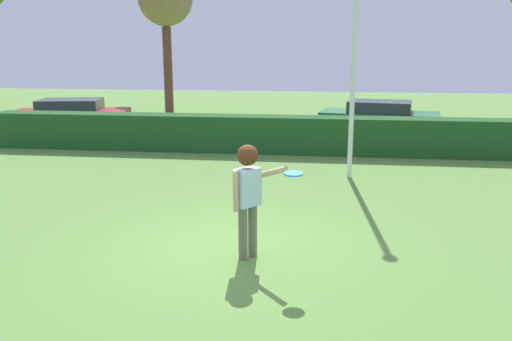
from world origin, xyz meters
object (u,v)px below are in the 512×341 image
at_px(parked_car_red, 71,114).
at_px(oak_tree, 165,1).
at_px(parked_car_green, 379,116).
at_px(person, 248,188).
at_px(frisbee, 293,174).
at_px(lamppost, 355,40).

height_order(parked_car_red, oak_tree, oak_tree).
distance_m(parked_car_red, parked_car_green, 11.45).
distance_m(person, oak_tree, 18.19).
relative_size(frisbee, lamppost, 0.05).
xyz_separation_m(person, oak_tree, (-6.14, 16.64, 4.03)).
distance_m(frisbee, oak_tree, 18.71).
height_order(lamppost, oak_tree, oak_tree).
relative_size(lamppost, parked_car_red, 1.35).
height_order(frisbee, parked_car_red, frisbee).
bearing_deg(lamppost, person, -108.32).
bearing_deg(oak_tree, frisbee, -68.12).
height_order(parked_car_red, parked_car_green, same).
relative_size(lamppost, oak_tree, 0.92).
bearing_deg(person, parked_car_red, 126.79).
height_order(person, oak_tree, oak_tree).
xyz_separation_m(parked_car_red, parked_car_green, (11.42, 0.82, 0.00)).
bearing_deg(parked_car_green, frisbee, -101.18).
bearing_deg(person, oak_tree, 110.24).
bearing_deg(person, lamppost, 71.68).
relative_size(frisbee, parked_car_green, 0.06).
bearing_deg(frisbee, oak_tree, 111.88).
height_order(person, parked_car_red, person).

